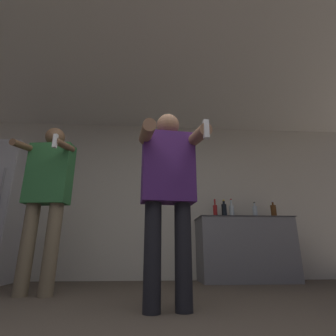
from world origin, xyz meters
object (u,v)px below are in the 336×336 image
at_px(bottle_dark_rum, 232,211).
at_px(person_woman_foreground, 168,185).
at_px(bottle_amber_bourbon, 255,212).
at_px(bottle_red_label, 274,211).
at_px(bottle_brown_liquor, 224,210).
at_px(bottle_green_wine, 215,211).
at_px(person_man_side, 47,192).

bearing_deg(bottle_dark_rum, person_woman_foreground, -119.73).
distance_m(bottle_amber_bourbon, bottle_red_label, 0.30).
xyz_separation_m(bottle_brown_liquor, bottle_red_label, (0.79, 0.00, -0.01)).
distance_m(bottle_brown_liquor, bottle_red_label, 0.79).
bearing_deg(bottle_dark_rum, bottle_brown_liquor, -180.00).
bearing_deg(bottle_red_label, bottle_dark_rum, 180.00).
bearing_deg(bottle_green_wine, bottle_brown_liquor, 0.00).
bearing_deg(bottle_dark_rum, bottle_amber_bourbon, 0.00).
xyz_separation_m(bottle_dark_rum, bottle_brown_liquor, (-0.12, -0.00, 0.01)).
relative_size(bottle_dark_rum, person_man_side, 0.17).
height_order(bottle_green_wine, bottle_amber_bourbon, bottle_green_wine).
height_order(bottle_amber_bourbon, person_man_side, person_man_side).
relative_size(bottle_dark_rum, bottle_brown_liquor, 1.05).
distance_m(bottle_dark_rum, bottle_brown_liquor, 0.12).
distance_m(person_woman_foreground, person_man_side, 1.49).
bearing_deg(bottle_amber_bourbon, bottle_dark_rum, 180.00).
xyz_separation_m(bottle_red_label, person_man_side, (-3.05, -1.17, 0.00)).
relative_size(bottle_brown_liquor, person_woman_foreground, 0.19).
relative_size(bottle_green_wine, person_man_side, 0.17).
distance_m(bottle_red_label, person_woman_foreground, 2.67).
xyz_separation_m(bottle_dark_rum, bottle_amber_bourbon, (0.37, 0.00, -0.01)).
distance_m(bottle_green_wine, bottle_red_label, 0.93).
relative_size(bottle_brown_liquor, bottle_red_label, 1.04).
xyz_separation_m(bottle_amber_bourbon, person_man_side, (-2.75, -1.17, 0.01)).
bearing_deg(bottle_dark_rum, bottle_red_label, 0.00).
height_order(bottle_red_label, person_woman_foreground, person_woman_foreground).
bearing_deg(bottle_green_wine, person_woman_foreground, -113.69).
bearing_deg(bottle_brown_liquor, bottle_red_label, 0.00).
distance_m(bottle_dark_rum, person_woman_foreground, 2.27).
bearing_deg(bottle_amber_bourbon, person_man_side, -156.99).
bearing_deg(person_man_side, bottle_green_wine, 28.89).
xyz_separation_m(bottle_amber_bourbon, bottle_red_label, (0.30, 0.00, 0.01)).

